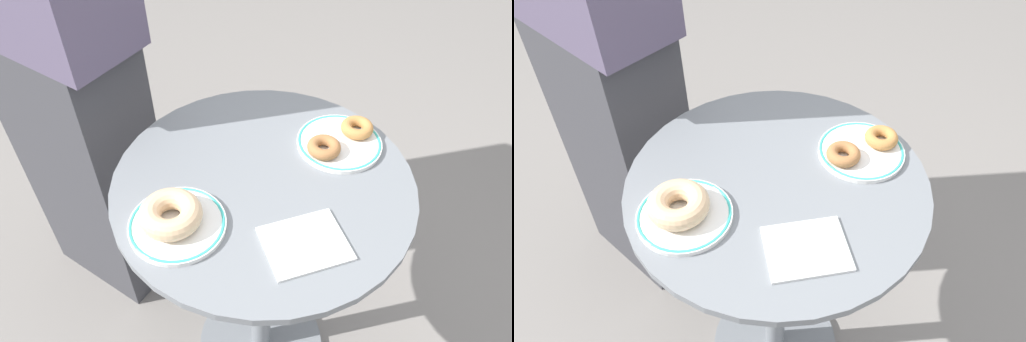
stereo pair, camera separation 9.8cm
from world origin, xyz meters
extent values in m
cylinder|color=slate|center=(0.00, 0.00, 0.72)|extent=(0.62, 0.62, 0.02)
cylinder|color=slate|center=(0.00, 0.00, 0.37)|extent=(0.06, 0.06, 0.69)
cylinder|color=slate|center=(0.00, 0.00, 0.01)|extent=(0.37, 0.37, 0.03)
cylinder|color=white|center=(-0.20, -0.02, 0.73)|extent=(0.18, 0.18, 0.01)
torus|color=#38B2A8|center=(-0.20, -0.02, 0.74)|extent=(0.18, 0.18, 0.01)
cylinder|color=white|center=(0.20, 0.01, 0.73)|extent=(0.19, 0.19, 0.01)
torus|color=#38B2A8|center=(0.20, 0.01, 0.74)|extent=(0.18, 0.18, 0.01)
torus|color=#E0B789|center=(-0.21, -0.02, 0.76)|extent=(0.17, 0.17, 0.04)
torus|color=#BC7F42|center=(0.25, 0.02, 0.75)|extent=(0.10, 0.10, 0.02)
torus|color=#A36B3D|center=(0.15, 0.00, 0.75)|extent=(0.10, 0.10, 0.02)
cube|color=white|center=(-0.02, -0.18, 0.73)|extent=(0.17, 0.15, 0.01)
cube|color=#3D3D42|center=(-0.26, 0.53, 0.43)|extent=(0.36, 0.42, 0.87)
camera|label=1|loc=(-0.36, -0.60, 1.46)|focal=34.56mm
camera|label=2|loc=(-0.27, -0.64, 1.46)|focal=34.56mm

